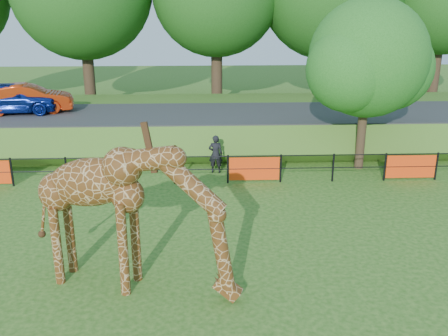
# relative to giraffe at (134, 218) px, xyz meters

# --- Properties ---
(ground) EXTENTS (90.00, 90.00, 0.00)m
(ground) POSITION_rel_giraffe_xyz_m (0.52, -0.81, -1.81)
(ground) COLOR #255515
(ground) RESTS_ON ground
(giraffe) EXTENTS (5.12, 2.42, 3.63)m
(giraffe) POSITION_rel_giraffe_xyz_m (0.00, 0.00, 0.00)
(giraffe) COLOR #5C3212
(giraffe) RESTS_ON ground
(perimeter_fence) EXTENTS (28.07, 0.10, 1.10)m
(perimeter_fence) POSITION_rel_giraffe_xyz_m (0.52, 7.19, -1.26)
(perimeter_fence) COLOR black
(perimeter_fence) RESTS_ON ground
(embankment) EXTENTS (40.00, 9.00, 1.30)m
(embankment) POSITION_rel_giraffe_xyz_m (0.52, 14.69, -1.16)
(embankment) COLOR #255515
(embankment) RESTS_ON ground
(road) EXTENTS (40.00, 5.00, 0.12)m
(road) POSITION_rel_giraffe_xyz_m (0.52, 13.19, -0.45)
(road) COLOR #303033
(road) RESTS_ON embankment
(car_blue) EXTENTS (4.61, 2.17, 1.52)m
(car_blue) POSITION_rel_giraffe_xyz_m (-7.56, 13.53, 0.37)
(car_blue) COLOR #122A96
(car_blue) RESTS_ON road
(car_red) EXTENTS (4.39, 2.25, 1.38)m
(car_red) POSITION_rel_giraffe_xyz_m (-6.82, 13.65, 0.30)
(car_red) COLOR red
(car_red) RESTS_ON road
(visitor) EXTENTS (0.59, 0.41, 1.54)m
(visitor) POSITION_rel_giraffe_xyz_m (2.10, 8.43, -1.04)
(visitor) COLOR black
(visitor) RESTS_ON ground
(tree_east) EXTENTS (5.40, 4.71, 6.76)m
(tree_east) POSITION_rel_giraffe_xyz_m (8.12, 8.82, 2.47)
(tree_east) COLOR #372418
(tree_east) RESTS_ON ground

